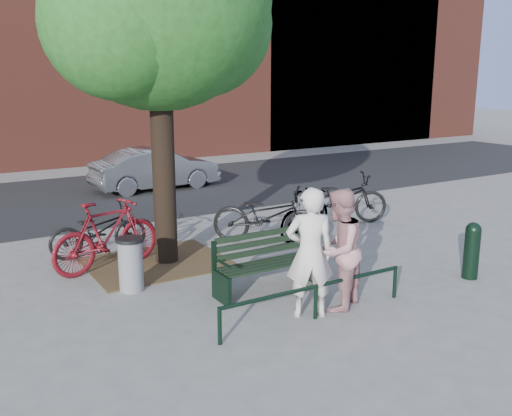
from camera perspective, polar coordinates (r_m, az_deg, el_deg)
ground at (r=9.04m, az=1.31°, el=-8.33°), size 90.00×90.00×0.00m
dirt_pit at (r=10.47m, az=-9.90°, el=-5.42°), size 2.40×2.00×0.02m
road at (r=16.56m, az=-14.71°, el=1.24°), size 40.00×7.00×0.01m
park_bench at (r=8.94m, az=1.05°, el=-5.32°), size 1.74×0.54×0.97m
guard_railing at (r=7.98m, az=6.01°, el=-8.30°), size 3.06×0.06×0.51m
street_tree at (r=10.08m, az=-9.51°, el=19.31°), size 4.20×3.80×6.50m
person_left at (r=7.91m, az=5.40°, el=-4.48°), size 0.80×0.69×1.84m
person_right at (r=8.23m, az=8.29°, el=-4.15°), size 1.08×1.00×1.77m
bollard at (r=10.10m, az=20.78°, el=-3.81°), size 0.26×0.26×0.96m
litter_bin at (r=9.15m, az=-12.42°, el=-5.49°), size 0.42×0.42×0.86m
bicycle_a at (r=11.05m, az=-15.50°, el=-2.17°), size 1.83×0.65×0.96m
bicycle_b at (r=10.17m, az=-14.68°, el=-2.64°), size 2.13×1.05×1.23m
bicycle_c at (r=11.33m, az=1.08°, el=-0.80°), size 2.13×2.06×1.16m
bicycle_d at (r=11.86m, az=4.94°, el=-0.51°), size 1.78×1.02×1.03m
bicycle_e at (r=13.06m, az=8.38°, el=0.94°), size 2.30×1.60×1.15m
parked_car at (r=17.05m, az=-10.02°, el=3.88°), size 3.77×1.45×1.22m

